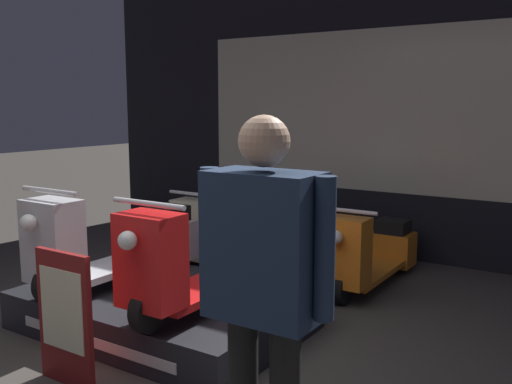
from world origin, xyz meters
The scene contains 9 objects.
shop_wall_back centered at (0.00, 3.76, 1.60)m, with size 7.06×0.09×3.20m.
display_platform centered at (-0.40, 0.93, 0.14)m, with size 1.97×1.31×0.28m.
scooter_display_left centered at (-0.84, 0.90, 0.58)m, with size 0.55×1.55×0.80m.
scooter_display_right centered at (0.05, 0.90, 0.58)m, with size 0.55×1.55×0.80m.
scooter_backrow_0 centered at (-1.08, 2.67, 0.30)m, with size 0.55×1.55×0.80m.
scooter_backrow_1 centered at (-0.29, 2.67, 0.30)m, with size 0.55×1.55×0.80m.
scooter_backrow_2 centered at (0.50, 2.67, 0.30)m, with size 0.55×1.55×0.80m.
person_right_browsing centered at (1.16, -0.16, 0.94)m, with size 0.62×0.26×1.59m.
price_sign_board centered at (-0.29, -0.01, 0.40)m, with size 0.43×0.04×0.80m.
Camera 1 is at (2.34, -2.04, 1.63)m, focal length 40.00 mm.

